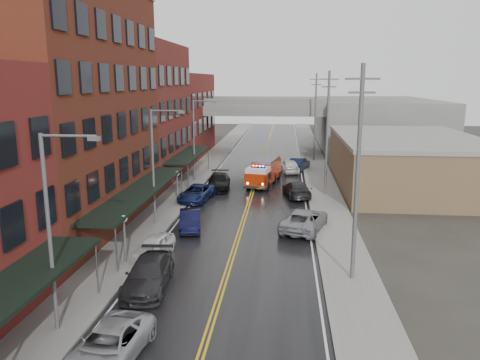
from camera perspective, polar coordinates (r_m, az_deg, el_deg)
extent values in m
cube|color=black|center=(41.97, 0.96, -3.27)|extent=(11.00, 160.00, 0.02)
cube|color=slate|center=(43.15, -8.76, -2.89)|extent=(3.00, 160.00, 0.15)
cube|color=slate|center=(42.01, 10.95, -3.39)|extent=(3.00, 160.00, 0.15)
cube|color=gray|center=(42.78, -6.61, -2.96)|extent=(0.30, 160.00, 0.15)
cube|color=gray|center=(41.89, 8.70, -3.35)|extent=(0.30, 160.00, 0.15)
cube|color=#541F16|center=(37.31, -20.98, 8.03)|extent=(9.00, 20.00, 18.00)
cube|color=#5C211B|center=(53.60, -12.50, 7.94)|extent=(9.00, 15.00, 15.00)
cube|color=maroon|center=(70.51, -8.02, 7.82)|extent=(9.00, 20.00, 12.00)
cube|color=brown|center=(52.62, 19.57, 1.96)|extent=(14.00, 22.00, 5.00)
cube|color=slate|center=(81.97, 16.11, 6.65)|extent=(18.00, 30.00, 8.00)
cylinder|color=slate|center=(25.84, -17.03, -10.37)|extent=(0.10, 0.10, 3.00)
cube|color=black|center=(35.98, -11.96, -1.24)|extent=(2.60, 18.00, 0.18)
cylinder|color=slate|center=(28.26, -14.85, -8.27)|extent=(0.10, 0.10, 3.00)
cylinder|color=slate|center=(44.10, -7.11, -0.61)|extent=(0.10, 0.10, 3.00)
cube|color=black|center=(52.61, -6.25, 3.14)|extent=(2.60, 13.00, 0.18)
cylinder|color=slate|center=(46.77, -6.36, 0.14)|extent=(0.10, 0.10, 3.00)
cylinder|color=slate|center=(58.55, -3.89, 2.61)|extent=(0.10, 0.10, 3.00)
cylinder|color=#59595B|center=(29.72, -13.86, -7.40)|extent=(0.14, 0.14, 2.80)
sphere|color=silver|center=(29.26, -14.01, -4.63)|extent=(0.44, 0.44, 0.44)
cylinder|color=#59595B|center=(42.62, -7.64, -1.21)|extent=(0.14, 0.14, 2.80)
sphere|color=silver|center=(42.30, -7.70, 0.77)|extent=(0.44, 0.44, 0.44)
cylinder|color=#59595B|center=(21.97, -22.21, -6.43)|extent=(0.18, 0.18, 9.00)
cylinder|color=#59595B|center=(20.51, -20.21, 5.08)|extent=(2.40, 0.12, 0.12)
cube|color=#59595B|center=(20.07, -17.35, 4.84)|extent=(0.50, 0.22, 0.18)
cylinder|color=#59595B|center=(36.41, -10.55, 1.39)|extent=(0.18, 0.18, 9.00)
cylinder|color=#59595B|center=(35.54, -8.94, 8.35)|extent=(2.40, 0.12, 0.12)
cube|color=#59595B|center=(35.29, -7.19, 8.21)|extent=(0.50, 0.22, 0.18)
cylinder|color=#59595B|center=(51.77, -5.64, 4.69)|extent=(0.18, 0.18, 9.00)
cylinder|color=#59595B|center=(51.17, -4.41, 9.57)|extent=(2.40, 0.12, 0.12)
cube|color=#59595B|center=(50.99, -3.17, 9.47)|extent=(0.50, 0.22, 0.18)
cylinder|color=#59595B|center=(26.14, 14.12, 0.39)|extent=(0.24, 0.24, 12.00)
cube|color=#59595B|center=(25.63, 14.72, 11.85)|extent=(1.80, 0.12, 0.12)
cube|color=#59595B|center=(25.63, 14.64, 10.28)|extent=(1.40, 0.12, 0.12)
cylinder|color=#59595B|center=(45.79, 10.57, 5.46)|extent=(0.24, 0.24, 12.00)
cube|color=#59595B|center=(45.50, 10.83, 11.98)|extent=(1.80, 0.12, 0.12)
cube|color=#59595B|center=(45.50, 10.79, 11.10)|extent=(1.40, 0.12, 0.12)
cylinder|color=#59595B|center=(65.65, 9.15, 7.48)|extent=(0.24, 0.24, 12.00)
cube|color=#59595B|center=(65.45, 9.31, 12.02)|extent=(1.80, 0.12, 0.12)
cube|color=#59595B|center=(65.45, 9.28, 11.40)|extent=(1.40, 0.12, 0.12)
cube|color=slate|center=(72.54, 3.10, 8.63)|extent=(40.00, 10.00, 1.50)
cube|color=slate|center=(74.18, -5.49, 5.77)|extent=(1.60, 8.00, 6.00)
cube|color=slate|center=(73.19, 11.74, 5.48)|extent=(1.60, 8.00, 6.00)
cube|color=#B32608|center=(51.66, 3.21, 1.27)|extent=(3.22, 5.44, 1.95)
cube|color=#B32608|center=(48.28, 2.22, 0.17)|extent=(2.72, 2.80, 1.39)
cube|color=silver|center=(48.09, 2.23, 1.25)|extent=(2.58, 2.59, 0.46)
cube|color=black|center=(48.39, 2.27, 0.54)|extent=(2.57, 1.89, 0.74)
cube|color=slate|center=(51.47, 3.22, 2.49)|extent=(2.93, 5.03, 0.28)
cube|color=black|center=(48.04, 2.23, 1.61)|extent=(1.50, 0.53, 0.13)
sphere|color=#FF0C0C|center=(48.15, 1.64, 1.73)|extent=(0.19, 0.19, 0.19)
sphere|color=#1933FF|center=(47.90, 2.82, 1.66)|extent=(0.19, 0.19, 0.19)
cylinder|color=black|center=(48.59, 1.02, -0.58)|extent=(0.97, 0.49, 0.93)
cylinder|color=black|center=(48.10, 3.36, -0.73)|extent=(0.97, 0.49, 0.93)
cylinder|color=black|center=(51.65, 1.98, 0.18)|extent=(0.97, 0.49, 0.93)
cylinder|color=black|center=(51.19, 4.19, 0.04)|extent=(0.97, 0.49, 0.93)
cylinder|color=black|center=(53.85, 2.59, 0.67)|extent=(0.97, 0.49, 0.93)
cylinder|color=black|center=(53.41, 4.72, 0.54)|extent=(0.97, 0.49, 0.93)
imported|color=#A2A5AA|center=(20.58, -15.69, -18.87)|extent=(2.86, 5.31, 1.42)
imported|color=#262628|center=(26.41, -11.11, -11.21)|extent=(2.63, 5.62, 1.59)
imported|color=white|center=(30.75, -10.46, -7.97)|extent=(2.27, 4.29, 1.39)
imported|color=black|center=(35.73, -6.11, -4.90)|extent=(2.38, 4.65, 1.46)
imported|color=#15204F|center=(44.07, -5.35, -1.60)|extent=(3.13, 5.57, 1.47)
imported|color=black|center=(48.59, -2.62, -0.18)|extent=(2.68, 5.70, 1.61)
imported|color=gray|center=(35.69, 7.85, -4.82)|extent=(4.22, 6.39, 1.63)
imported|color=black|center=(45.66, 6.92, -1.11)|extent=(3.03, 5.58, 1.53)
imported|color=white|center=(57.47, 6.02, 1.72)|extent=(2.77, 5.15, 1.66)
imported|color=black|center=(59.07, 7.18, 1.95)|extent=(3.04, 5.19, 1.62)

